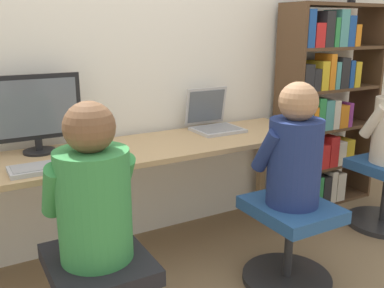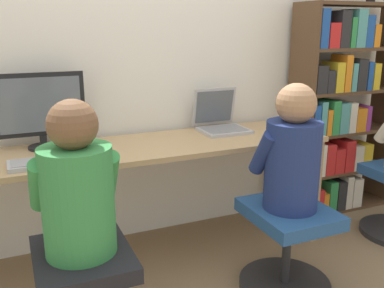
% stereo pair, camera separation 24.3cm
% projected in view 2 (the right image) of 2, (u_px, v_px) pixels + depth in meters
% --- Properties ---
extents(ground_plane, '(14.00, 14.00, 0.00)m').
position_uv_depth(ground_plane, '(166.00, 278.00, 2.46)').
color(ground_plane, '#846B4C').
extents(wall_back, '(10.00, 0.05, 2.60)m').
position_uv_depth(wall_back, '(128.00, 43.00, 2.67)').
color(wall_back, white).
rests_on(wall_back, ground_plane).
extents(desk, '(2.21, 0.57, 0.73)m').
position_uv_depth(desk, '(148.00, 156.00, 2.54)').
color(desk, tan).
rests_on(desk, ground_plane).
extents(desktop_monitor, '(0.49, 0.17, 0.43)m').
position_uv_depth(desktop_monitor, '(41.00, 110.00, 2.38)').
color(desktop_monitor, black).
rests_on(desktop_monitor, desk).
extents(laptop, '(0.31, 0.31, 0.27)m').
position_uv_depth(laptop, '(221.00, 122.00, 2.85)').
color(laptop, '#B7B7BC').
rests_on(laptop, desk).
extents(keyboard, '(0.40, 0.17, 0.03)m').
position_uv_depth(keyboard, '(49.00, 162.00, 2.16)').
color(keyboard, '#B2B2B7').
rests_on(keyboard, desk).
extents(computer_mouse_by_keyboard, '(0.07, 0.10, 0.04)m').
position_uv_depth(computer_mouse_by_keyboard, '(99.00, 154.00, 2.27)').
color(computer_mouse_by_keyboard, '#99999E').
rests_on(computer_mouse_by_keyboard, desk).
extents(office_chair_right, '(0.50, 0.50, 0.48)m').
position_uv_depth(office_chair_right, '(287.00, 243.00, 2.31)').
color(office_chair_right, '#262628').
rests_on(office_chair_right, ground_plane).
extents(person_at_monitor, '(0.36, 0.32, 0.65)m').
position_uv_depth(person_at_monitor, '(77.00, 188.00, 1.75)').
color(person_at_monitor, '#388C47').
rests_on(person_at_monitor, office_chair_left).
extents(person_at_laptop, '(0.35, 0.31, 0.66)m').
position_uv_depth(person_at_laptop, '(292.00, 154.00, 2.18)').
color(person_at_laptop, navy).
rests_on(person_at_laptop, office_chair_right).
extents(bookshelf, '(0.86, 0.29, 1.56)m').
position_uv_depth(bookshelf, '(338.00, 119.00, 3.21)').
color(bookshelf, '#513823').
rests_on(bookshelf, ground_plane).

